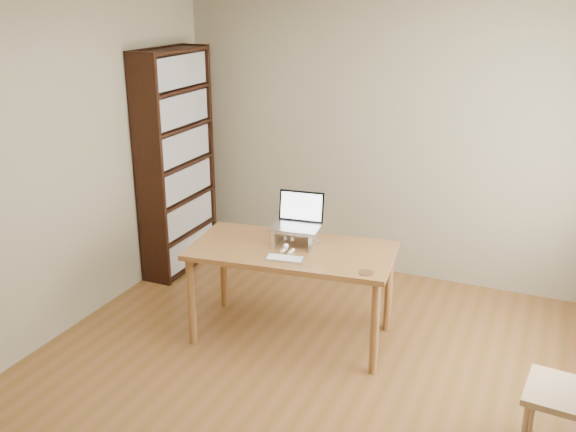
# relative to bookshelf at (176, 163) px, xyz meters

# --- Properties ---
(room) EXTENTS (4.04, 4.54, 2.64)m
(room) POSITION_rel_bookshelf_xyz_m (1.86, -1.54, 0.25)
(room) COLOR brown
(room) RESTS_ON ground
(bookshelf) EXTENTS (0.30, 0.90, 2.10)m
(bookshelf) POSITION_rel_bookshelf_xyz_m (0.00, 0.00, 0.00)
(bookshelf) COLOR black
(bookshelf) RESTS_ON ground
(desk) EXTENTS (1.60, 0.93, 0.75)m
(desk) POSITION_rel_bookshelf_xyz_m (1.53, -0.82, -0.39)
(desk) COLOR brown
(desk) RESTS_ON ground
(laptop_stand) EXTENTS (0.32, 0.25, 0.13)m
(laptop_stand) POSITION_rel_bookshelf_xyz_m (1.53, -0.74, -0.22)
(laptop_stand) COLOR silver
(laptop_stand) RESTS_ON desk
(laptop) EXTENTS (0.38, 0.33, 0.25)m
(laptop) POSITION_rel_bookshelf_xyz_m (1.53, -0.68, -0.11)
(laptop) COLOR silver
(laptop) RESTS_ON laptop_stand
(keyboard) EXTENTS (0.29, 0.16, 0.02)m
(keyboard) POSITION_rel_bookshelf_xyz_m (1.57, -1.04, -0.29)
(keyboard) COLOR silver
(keyboard) RESTS_ON desk
(coaster) EXTENTS (0.11, 0.11, 0.01)m
(coaster) POSITION_rel_bookshelf_xyz_m (2.18, -1.02, -0.30)
(coaster) COLOR #54341D
(coaster) RESTS_ON desk
(cat) EXTENTS (0.22, 0.46, 0.13)m
(cat) POSITION_rel_bookshelf_xyz_m (1.54, -0.71, -0.24)
(cat) COLOR #423D34
(cat) RESTS_ON desk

